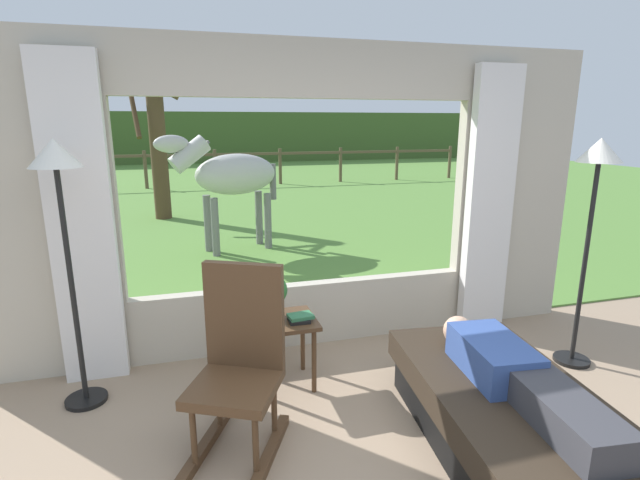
# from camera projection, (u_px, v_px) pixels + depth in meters

# --- Properties ---
(back_wall_with_window) EXTENTS (5.20, 0.12, 2.55)m
(back_wall_with_window) POSITION_uv_depth(u_px,v_px,m) (305.00, 204.00, 3.99)
(back_wall_with_window) COLOR #BCB29E
(back_wall_with_window) RESTS_ON ground_plane
(curtain_panel_left) EXTENTS (0.44, 0.10, 2.40)m
(curtain_panel_left) POSITION_uv_depth(u_px,v_px,m) (81.00, 225.00, 3.42)
(curtain_panel_left) COLOR silver
(curtain_panel_left) RESTS_ON ground_plane
(curtain_panel_right) EXTENTS (0.44, 0.10, 2.40)m
(curtain_panel_right) POSITION_uv_depth(u_px,v_px,m) (489.00, 204.00, 4.33)
(curtain_panel_right) COLOR silver
(curtain_panel_right) RESTS_ON ground_plane
(outdoor_pasture_lawn) EXTENTS (36.00, 21.68, 0.02)m
(outdoor_pasture_lawn) POSITION_uv_depth(u_px,v_px,m) (217.00, 187.00, 14.46)
(outdoor_pasture_lawn) COLOR #568438
(outdoor_pasture_lawn) RESTS_ON ground_plane
(distant_hill_ridge) EXTENTS (36.00, 2.00, 2.40)m
(distant_hill_ridge) POSITION_uv_depth(u_px,v_px,m) (201.00, 137.00, 23.36)
(distant_hill_ridge) COLOR #405B29
(distant_hill_ridge) RESTS_ON ground_plane
(recliner_sofa) EXTENTS (1.09, 1.79, 0.42)m
(recliner_sofa) POSITION_uv_depth(u_px,v_px,m) (504.00, 416.00, 2.84)
(recliner_sofa) COLOR black
(recliner_sofa) RESTS_ON ground_plane
(reclining_person) EXTENTS (0.41, 1.44, 0.22)m
(reclining_person) POSITION_uv_depth(u_px,v_px,m) (514.00, 374.00, 2.72)
(reclining_person) COLOR #334C8C
(reclining_person) RESTS_ON recliner_sofa
(rocking_chair) EXTENTS (0.72, 0.81, 1.12)m
(rocking_chair) POSITION_uv_depth(u_px,v_px,m) (240.00, 362.00, 2.81)
(rocking_chair) COLOR #4C331E
(rocking_chair) RESTS_ON ground_plane
(side_table) EXTENTS (0.44, 0.44, 0.52)m
(side_table) POSITION_uv_depth(u_px,v_px,m) (286.00, 331.00, 3.51)
(side_table) COLOR #4C331E
(side_table) RESTS_ON ground_plane
(potted_plant) EXTENTS (0.22, 0.22, 0.32)m
(potted_plant) POSITION_uv_depth(u_px,v_px,m) (272.00, 294.00, 3.47)
(potted_plant) COLOR #4C5156
(potted_plant) RESTS_ON side_table
(book_stack) EXTENTS (0.19, 0.15, 0.05)m
(book_stack) POSITION_uv_depth(u_px,v_px,m) (300.00, 318.00, 3.44)
(book_stack) COLOR black
(book_stack) RESTS_ON side_table
(floor_lamp_left) EXTENTS (0.32, 0.32, 1.82)m
(floor_lamp_left) POSITION_uv_depth(u_px,v_px,m) (60.00, 195.00, 3.02)
(floor_lamp_left) COLOR black
(floor_lamp_left) RESTS_ON ground_plane
(floor_lamp_right) EXTENTS (0.32, 0.32, 1.81)m
(floor_lamp_right) POSITION_uv_depth(u_px,v_px,m) (596.00, 185.00, 3.59)
(floor_lamp_right) COLOR black
(floor_lamp_right) RESTS_ON ground_plane
(horse) EXTENTS (1.82, 0.88, 1.73)m
(horse) POSITION_uv_depth(u_px,v_px,m) (231.00, 176.00, 7.01)
(horse) COLOR #B2B2AD
(horse) RESTS_ON outdoor_pasture_lawn
(pasture_tree) EXTENTS (1.12, 1.23, 3.49)m
(pasture_tree) POSITION_uv_depth(u_px,v_px,m) (156.00, 142.00, 9.34)
(pasture_tree) COLOR #4C3823
(pasture_tree) RESTS_ON outdoor_pasture_lawn
(pasture_fence_line) EXTENTS (16.10, 0.10, 1.10)m
(pasture_fence_line) POSITION_uv_depth(u_px,v_px,m) (215.00, 162.00, 14.42)
(pasture_fence_line) COLOR brown
(pasture_fence_line) RESTS_ON outdoor_pasture_lawn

